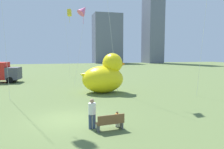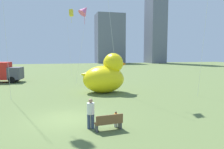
{
  "view_description": "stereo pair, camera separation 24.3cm",
  "coord_description": "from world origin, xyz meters",
  "px_view_note": "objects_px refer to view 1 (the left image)",
  "views": [
    {
      "loc": [
        -0.64,
        -13.32,
        4.18
      ],
      "look_at": [
        3.68,
        2.82,
        2.46
      ],
      "focal_mm": 34.03,
      "sensor_mm": 36.0,
      "label": 1
    },
    {
      "loc": [
        -0.4,
        -13.38,
        4.18
      ],
      "look_at": [
        3.68,
        2.82,
        2.46
      ],
      "focal_mm": 34.03,
      "sensor_mm": 36.0,
      "label": 2
    }
  ],
  "objects_px": {
    "park_bench": "(110,122)",
    "person_child": "(117,118)",
    "giant_inflatable_duck": "(105,76)",
    "kite_pink": "(83,10)",
    "person_adult": "(92,112)",
    "kite_yellow": "(69,13)"
  },
  "relations": [
    {
      "from": "giant_inflatable_duck",
      "to": "kite_pink",
      "type": "xyz_separation_m",
      "value": [
        -1.41,
        5.62,
        7.68
      ]
    },
    {
      "from": "person_adult",
      "to": "person_child",
      "type": "bearing_deg",
      "value": -3.39
    },
    {
      "from": "person_child",
      "to": "giant_inflatable_duck",
      "type": "bearing_deg",
      "value": 80.93
    },
    {
      "from": "person_child",
      "to": "person_adult",
      "type": "bearing_deg",
      "value": 176.61
    },
    {
      "from": "park_bench",
      "to": "person_child",
      "type": "xyz_separation_m",
      "value": [
        0.51,
        0.48,
        0.03
      ]
    },
    {
      "from": "person_adult",
      "to": "kite_yellow",
      "type": "height_order",
      "value": "kite_yellow"
    },
    {
      "from": "giant_inflatable_duck",
      "to": "kite_yellow",
      "type": "bearing_deg",
      "value": 98.44
    },
    {
      "from": "park_bench",
      "to": "person_adult",
      "type": "bearing_deg",
      "value": 148.03
    },
    {
      "from": "kite_yellow",
      "to": "kite_pink",
      "type": "height_order",
      "value": "kite_yellow"
    },
    {
      "from": "giant_inflatable_duck",
      "to": "kite_yellow",
      "type": "height_order",
      "value": "kite_yellow"
    },
    {
      "from": "kite_pink",
      "to": "giant_inflatable_duck",
      "type": "bearing_deg",
      "value": -75.89
    },
    {
      "from": "person_child",
      "to": "kite_yellow",
      "type": "distance_m",
      "value": 28.53
    },
    {
      "from": "park_bench",
      "to": "person_adult",
      "type": "height_order",
      "value": "person_adult"
    },
    {
      "from": "person_adult",
      "to": "kite_pink",
      "type": "xyz_separation_m",
      "value": [
        1.65,
        15.87,
        8.51
      ]
    },
    {
      "from": "person_adult",
      "to": "person_child",
      "type": "distance_m",
      "value": 1.48
    },
    {
      "from": "park_bench",
      "to": "giant_inflatable_duck",
      "type": "relative_size",
      "value": 0.31
    },
    {
      "from": "park_bench",
      "to": "person_child",
      "type": "bearing_deg",
      "value": 42.9
    },
    {
      "from": "giant_inflatable_duck",
      "to": "park_bench",
      "type": "bearing_deg",
      "value": -101.32
    },
    {
      "from": "person_child",
      "to": "giant_inflatable_duck",
      "type": "relative_size",
      "value": 0.18
    },
    {
      "from": "park_bench",
      "to": "giant_inflatable_duck",
      "type": "height_order",
      "value": "giant_inflatable_duck"
    },
    {
      "from": "person_child",
      "to": "kite_pink",
      "type": "height_order",
      "value": "kite_pink"
    },
    {
      "from": "giant_inflatable_duck",
      "to": "kite_pink",
      "type": "relative_size",
      "value": 0.49
    }
  ]
}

